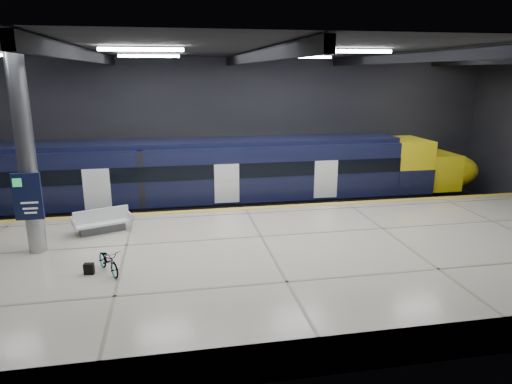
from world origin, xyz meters
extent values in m
plane|color=black|center=(0.00, 0.00, 0.00)|extent=(30.00, 30.00, 0.00)
cube|color=black|center=(0.00, 8.00, 4.00)|extent=(30.00, 0.10, 8.00)
cube|color=black|center=(0.00, -8.00, 4.00)|extent=(30.00, 0.10, 8.00)
cube|color=black|center=(0.00, 0.00, 8.00)|extent=(30.00, 16.00, 0.10)
cube|color=black|center=(-6.00, 0.00, 7.75)|extent=(0.25, 16.00, 0.40)
cube|color=black|center=(0.00, 0.00, 7.75)|extent=(0.25, 16.00, 0.40)
cube|color=black|center=(6.00, 0.00, 7.75)|extent=(0.25, 16.00, 0.40)
cube|color=white|center=(-4.00, -2.00, 7.88)|extent=(2.60, 0.18, 0.10)
cube|color=white|center=(3.00, -2.00, 7.88)|extent=(2.60, 0.18, 0.10)
cube|color=white|center=(-4.00, 4.00, 7.88)|extent=(2.60, 0.18, 0.10)
cube|color=white|center=(3.00, 4.00, 7.88)|extent=(2.60, 0.18, 0.10)
cube|color=white|center=(10.00, 4.00, 7.88)|extent=(2.60, 0.18, 0.10)
cube|color=beige|center=(0.00, -2.50, 0.55)|extent=(30.00, 11.00, 1.10)
cube|color=yellow|center=(0.00, 2.75, 1.11)|extent=(30.00, 0.40, 0.01)
cube|color=gray|center=(0.00, 4.78, 0.08)|extent=(30.00, 0.08, 0.16)
cube|color=gray|center=(0.00, 6.22, 0.08)|extent=(30.00, 0.08, 0.16)
cube|color=black|center=(-3.68, 5.50, 0.55)|extent=(24.00, 2.58, 0.80)
cube|color=black|center=(-3.68, 5.50, 2.33)|extent=(24.00, 2.80, 2.75)
cube|color=black|center=(-3.68, 5.50, 3.82)|extent=(24.00, 2.30, 0.24)
cube|color=black|center=(-3.68, 4.09, 2.60)|extent=(24.00, 0.04, 0.70)
cube|color=white|center=(-0.68, 4.08, 2.00)|extent=(1.20, 0.05, 1.90)
cube|color=yellow|center=(9.32, 5.50, 2.33)|extent=(2.00, 2.80, 2.75)
ellipsoid|color=yellow|center=(11.92, 5.50, 1.85)|extent=(3.60, 2.52, 1.90)
cube|color=black|center=(9.62, 5.50, 2.50)|extent=(1.60, 2.38, 0.80)
cube|color=#595B60|center=(-6.05, 0.65, 1.26)|extent=(1.76, 1.08, 0.32)
cube|color=silver|center=(-6.05, 0.65, 1.50)|extent=(2.28, 1.57, 0.08)
cube|color=silver|center=(-6.05, 0.65, 1.79)|extent=(2.00, 0.81, 0.53)
cube|color=silver|center=(-7.03, 0.28, 1.63)|extent=(0.37, 0.86, 0.32)
cube|color=silver|center=(-5.06, 1.01, 1.63)|extent=(0.37, 0.86, 0.32)
imported|color=#99999E|center=(-5.33, -3.32, 1.49)|extent=(1.17, 1.57, 0.79)
cube|color=black|center=(-5.93, -3.32, 1.28)|extent=(0.33, 0.23, 0.35)
cylinder|color=#9EA0A5|center=(-8.00, -1.00, 4.55)|extent=(0.60, 0.60, 6.90)
cube|color=#0F1638|center=(-8.00, -1.42, 3.20)|extent=(0.90, 0.12, 1.60)
camera|label=1|loc=(-3.23, -17.17, 7.19)|focal=32.00mm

